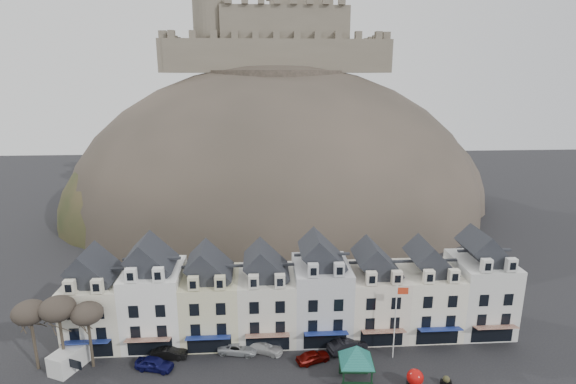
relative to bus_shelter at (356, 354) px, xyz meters
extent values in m
cube|color=#EBE6CB|center=(-29.57, 10.10, 0.52)|extent=(6.80, 8.00, 8.00)
cube|color=black|center=(-29.57, 10.10, 5.72)|extent=(6.80, 5.76, 2.80)
cube|color=#EBE6CB|center=(-31.07, 6.50, 5.42)|extent=(1.20, 0.80, 1.60)
cube|color=#EBE6CB|center=(-28.08, 6.50, 5.42)|extent=(1.20, 0.80, 1.60)
cube|color=black|center=(-29.57, 6.07, -2.18)|extent=(5.10, 0.06, 2.20)
cube|color=navy|center=(-29.57, 5.40, -0.88)|extent=(5.10, 1.29, 0.43)
cube|color=white|center=(-22.77, 10.10, 1.12)|extent=(6.80, 8.00, 9.20)
cube|color=black|center=(-22.77, 10.10, 6.92)|extent=(6.80, 5.76, 2.80)
cube|color=white|center=(-24.27, 6.50, 6.62)|extent=(1.20, 0.80, 1.60)
cube|color=white|center=(-21.28, 6.50, 6.62)|extent=(1.20, 0.80, 1.60)
cube|color=black|center=(-22.77, 6.07, -2.18)|extent=(5.10, 0.06, 2.20)
cube|color=maroon|center=(-22.77, 5.40, -0.88)|extent=(5.10, 1.29, 0.43)
cube|color=beige|center=(-15.97, 10.10, 0.52)|extent=(6.80, 8.00, 8.00)
cube|color=black|center=(-15.97, 10.10, 5.72)|extent=(6.80, 5.76, 2.80)
cube|color=beige|center=(-17.47, 6.50, 5.42)|extent=(1.20, 0.80, 1.60)
cube|color=beige|center=(-14.48, 6.50, 5.42)|extent=(1.20, 0.80, 1.60)
cube|color=black|center=(-15.97, 6.07, -2.18)|extent=(5.10, 0.06, 2.20)
cube|color=navy|center=(-15.97, 5.40, -0.88)|extent=(5.10, 1.29, 0.43)
cube|color=silver|center=(-9.17, 10.10, 0.52)|extent=(6.80, 8.00, 8.00)
cube|color=black|center=(-9.17, 10.10, 5.72)|extent=(6.80, 5.76, 2.80)
cube|color=silver|center=(-10.67, 6.50, 5.42)|extent=(1.20, 0.80, 1.60)
cube|color=silver|center=(-7.68, 6.50, 5.42)|extent=(1.20, 0.80, 1.60)
cube|color=black|center=(-9.17, 6.07, -2.18)|extent=(5.10, 0.06, 2.20)
cube|color=maroon|center=(-9.17, 5.40, -0.88)|extent=(5.10, 1.29, 0.43)
cube|color=silver|center=(-2.37, 10.10, 1.12)|extent=(6.80, 8.00, 9.20)
cube|color=black|center=(-2.37, 10.10, 6.92)|extent=(6.80, 5.76, 2.80)
cube|color=silver|center=(-3.87, 6.50, 6.62)|extent=(1.20, 0.80, 1.60)
cube|color=silver|center=(-0.88, 6.50, 6.62)|extent=(1.20, 0.80, 1.60)
cube|color=black|center=(-2.37, 6.07, -2.18)|extent=(5.10, 0.06, 2.20)
cube|color=navy|center=(-2.37, 5.40, -0.88)|extent=(5.10, 1.29, 0.43)
cube|color=silver|center=(4.43, 10.10, 0.52)|extent=(6.80, 8.00, 8.00)
cube|color=black|center=(4.43, 10.10, 5.72)|extent=(6.80, 5.76, 2.80)
cube|color=silver|center=(2.93, 6.50, 5.42)|extent=(1.20, 0.80, 1.60)
cube|color=silver|center=(5.92, 6.50, 5.42)|extent=(1.20, 0.80, 1.60)
cube|color=black|center=(4.43, 6.07, -2.18)|extent=(5.10, 0.06, 2.20)
cube|color=maroon|center=(4.43, 5.40, -0.88)|extent=(5.10, 1.29, 0.43)
cube|color=white|center=(11.23, 10.10, 0.52)|extent=(6.80, 8.00, 8.00)
cube|color=black|center=(11.23, 10.10, 5.72)|extent=(6.80, 5.76, 2.80)
cube|color=white|center=(9.73, 6.50, 5.42)|extent=(1.20, 0.80, 1.60)
cube|color=white|center=(12.72, 6.50, 5.42)|extent=(1.20, 0.80, 1.60)
cube|color=black|center=(11.23, 6.07, -2.18)|extent=(5.10, 0.06, 2.20)
cube|color=navy|center=(11.23, 5.40, -0.88)|extent=(5.10, 1.29, 0.43)
cube|color=silver|center=(18.03, 10.10, 1.12)|extent=(6.80, 8.00, 9.20)
cube|color=black|center=(18.03, 10.10, 6.92)|extent=(6.80, 5.76, 2.80)
cube|color=silver|center=(16.53, 6.50, 6.62)|extent=(1.20, 0.80, 1.60)
cube|color=silver|center=(19.52, 6.50, 6.62)|extent=(1.20, 0.80, 1.60)
cube|color=black|center=(18.03, 6.07, -2.18)|extent=(5.10, 0.06, 2.20)
cube|color=maroon|center=(18.03, 5.40, -0.88)|extent=(5.10, 1.29, 0.43)
ellipsoid|color=#332F28|center=(-5.77, 64.10, -3.48)|extent=(96.00, 76.00, 68.00)
ellipsoid|color=#28361B|center=(-27.77, 58.10, -3.48)|extent=(52.00, 44.00, 42.00)
ellipsoid|color=#332F28|center=(18.23, 68.10, -3.48)|extent=(56.00, 48.00, 46.00)
ellipsoid|color=#28361B|center=(-9.77, 50.10, -3.48)|extent=(40.00, 28.00, 28.00)
ellipsoid|color=#332F28|center=(4.23, 52.10, -3.48)|extent=(36.00, 28.00, 24.00)
cylinder|color=#332F28|center=(-5.77, 64.10, 27.52)|extent=(30.00, 30.00, 3.00)
cube|color=#665D4E|center=(-5.77, 60.10, 32.02)|extent=(48.00, 2.20, 7.00)
cube|color=#665D4E|center=(-5.77, 80.10, 32.02)|extent=(48.00, 2.20, 7.00)
cube|color=#665D4E|center=(-29.77, 70.10, 32.02)|extent=(2.20, 22.00, 7.00)
cube|color=#665D4E|center=(18.23, 70.10, 32.02)|extent=(2.20, 22.00, 7.00)
cube|color=#665D4E|center=(-3.77, 70.10, 37.52)|extent=(28.00, 18.00, 10.00)
cube|color=#665D4E|center=(0.23, 72.10, 39.02)|extent=(14.00, 12.00, 13.00)
cylinder|color=#665D4E|center=(-19.77, 66.10, 37.52)|extent=(8.40, 8.40, 18.00)
cylinder|color=#31271F|center=(-34.77, 4.60, -0.61)|extent=(0.32, 0.32, 5.74)
ellipsoid|color=#383028|center=(-34.77, 4.60, 3.49)|extent=(3.61, 3.61, 2.54)
cylinder|color=#31271F|center=(-31.77, 4.60, -0.47)|extent=(0.32, 0.32, 6.02)
ellipsoid|color=#383028|center=(-31.77, 4.60, 3.83)|extent=(3.78, 3.78, 2.67)
cylinder|color=#31271F|center=(-28.77, 4.60, -0.75)|extent=(0.32, 0.32, 5.46)
ellipsoid|color=#383028|center=(-28.77, 4.60, 3.15)|extent=(3.43, 3.43, 2.42)
cube|color=black|center=(-1.33, 1.55, -2.20)|extent=(0.17, 0.17, 2.56)
cube|color=black|center=(1.55, 1.33, -2.20)|extent=(0.17, 0.17, 2.56)
cube|color=black|center=(-1.55, -1.33, -2.20)|extent=(0.17, 0.17, 2.56)
cube|color=black|center=(1.33, -1.55, -2.20)|extent=(0.17, 0.17, 2.56)
cube|color=black|center=(0.00, 0.00, -0.92)|extent=(3.78, 3.78, 0.13)
cone|color=#145953|center=(0.00, 0.00, 0.04)|extent=(7.04, 7.04, 1.92)
sphere|color=#B40C0A|center=(6.00, -1.24, -2.20)|extent=(1.74, 1.74, 1.74)
cylinder|color=silver|center=(5.25, 4.06, 1.10)|extent=(0.14, 0.14, 9.15)
cube|color=red|center=(5.87, 4.01, 4.99)|extent=(1.26, 0.14, 0.80)
cube|color=white|center=(-31.02, 4.89, -2.30)|extent=(4.17, 5.64, 2.36)
cube|color=black|center=(-31.02, 4.89, -1.85)|extent=(1.98, 0.96, 1.01)
cube|color=black|center=(9.49, -0.97, -3.22)|extent=(1.14, 0.72, 0.53)
sphere|color=#28361B|center=(9.49, -0.97, -2.79)|extent=(0.74, 0.74, 0.74)
imported|color=#0D0E44|center=(-21.77, 3.60, -2.75)|extent=(4.55, 2.74, 1.45)
imported|color=black|center=(-20.57, 5.56, -2.79)|extent=(4.17, 1.49, 1.37)
imported|color=#AFB3B7|center=(-12.65, 6.10, -2.83)|extent=(4.94, 3.01, 1.30)
imported|color=silver|center=(-9.60, 6.10, -2.82)|extent=(4.90, 3.48, 1.32)
imported|color=#570804|center=(-4.07, 3.84, -2.82)|extent=(4.19, 2.78, 1.32)
imported|color=black|center=(0.23, 5.65, -2.69)|extent=(5.05, 3.19, 1.57)
camera|label=1|loc=(-9.76, -40.42, 28.33)|focal=28.00mm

